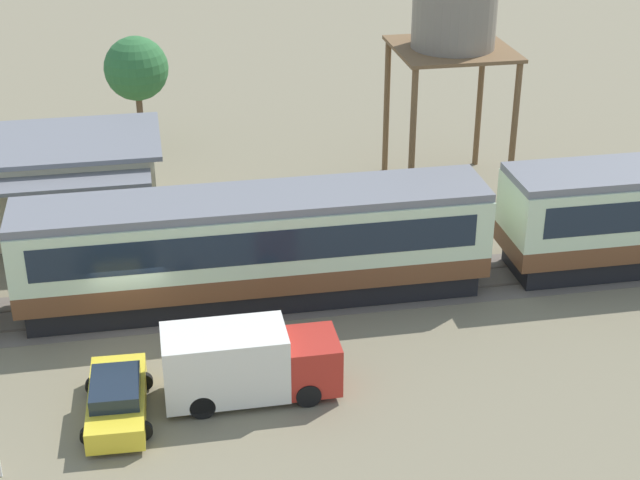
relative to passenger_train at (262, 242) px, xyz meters
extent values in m
plane|color=#7A7056|center=(-4.83, -1.30, -2.33)|extent=(600.00, 600.00, 0.00)
cylinder|color=black|center=(12.41, -0.72, -1.88)|extent=(0.90, 0.18, 0.90)
cylinder|color=black|center=(12.41, 0.72, -1.88)|extent=(0.90, 0.18, 0.90)
cube|color=brown|center=(-0.27, 0.00, -1.03)|extent=(17.07, 3.14, 0.80)
cube|color=beige|center=(-0.27, 0.00, 0.47)|extent=(17.07, 3.14, 2.20)
cube|color=#192330|center=(-0.27, 0.00, 0.58)|extent=(15.70, 3.18, 1.23)
cube|color=slate|center=(-0.27, 0.00, 1.72)|extent=(17.07, 2.95, 0.30)
cube|color=black|center=(-0.27, 0.00, -1.87)|extent=(16.38, 2.70, 0.88)
cylinder|color=black|center=(5.37, -0.72, -1.88)|extent=(0.90, 0.18, 0.90)
cylinder|color=black|center=(5.37, 0.72, -1.88)|extent=(0.90, 0.18, 0.90)
cylinder|color=black|center=(-5.90, -0.72, -1.88)|extent=(0.90, 0.18, 0.90)
cylinder|color=black|center=(-5.90, 0.72, -1.88)|extent=(0.90, 0.18, 0.90)
cube|color=beige|center=(-7.84, 8.14, -0.52)|extent=(8.50, 5.18, 3.62)
cube|color=slate|center=(-7.84, 8.14, 1.40)|extent=(9.18, 5.60, 0.20)
cube|color=slate|center=(-7.84, 4.75, 0.90)|extent=(8.16, 1.60, 0.16)
cylinder|color=brown|center=(-7.84, 4.15, -0.76)|extent=(0.14, 0.14, 3.14)
cylinder|color=brown|center=(12.11, 11.38, 0.91)|extent=(0.28, 0.28, 6.48)
cylinder|color=brown|center=(7.49, 11.38, 0.91)|extent=(0.28, 0.28, 6.48)
cylinder|color=brown|center=(12.11, 6.76, 0.91)|extent=(0.28, 0.28, 6.48)
cylinder|color=brown|center=(7.49, 6.76, 0.91)|extent=(0.28, 0.28, 6.48)
cube|color=brown|center=(9.80, 9.07, 4.23)|extent=(5.11, 5.11, 0.16)
cylinder|color=slate|center=(9.80, 9.07, 5.88)|extent=(3.69, 3.69, 3.14)
cube|color=yellow|center=(-5.33, -6.41, -1.80)|extent=(1.85, 4.19, 0.72)
cube|color=#192330|center=(-5.34, -6.53, -1.20)|extent=(1.54, 2.12, 0.48)
cylinder|color=black|center=(-4.54, -5.15, -2.02)|extent=(0.62, 0.20, 0.62)
cylinder|color=black|center=(-6.04, -5.10, -2.02)|extent=(0.62, 0.20, 0.62)
cylinder|color=black|center=(-4.62, -7.72, -2.02)|extent=(0.62, 0.20, 0.62)
cylinder|color=black|center=(-6.13, -7.66, -2.02)|extent=(0.62, 0.20, 0.62)
cube|color=#B2281E|center=(0.77, -6.08, -1.28)|extent=(1.64, 1.93, 1.66)
cube|color=#192330|center=(1.60, -6.08, -0.94)|extent=(0.03, 1.60, 0.73)
cube|color=silver|center=(-1.97, -6.08, -1.01)|extent=(3.84, 2.01, 2.20)
cylinder|color=black|center=(0.50, -6.95, -1.93)|extent=(0.80, 0.26, 0.80)
cylinder|color=black|center=(0.50, -5.20, -1.93)|extent=(0.80, 0.26, 0.80)
cylinder|color=black|center=(-2.79, -6.95, -1.93)|extent=(0.80, 0.26, 0.80)
cylinder|color=black|center=(-2.79, -5.20, -1.93)|extent=(0.80, 0.26, 0.80)
cylinder|color=brown|center=(-4.06, 16.44, -0.67)|extent=(0.32, 0.32, 3.31)
sphere|color=#2D6633|center=(-4.06, 16.44, 1.94)|extent=(3.19, 3.19, 3.19)
camera|label=1|loc=(-3.73, -31.69, 15.93)|focal=55.00mm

